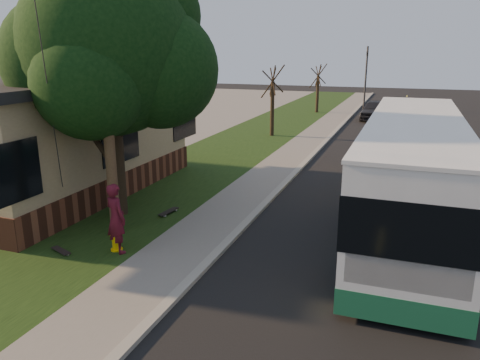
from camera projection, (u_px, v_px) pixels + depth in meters
name	position (u px, v px, depth m)	size (l,w,h in m)	color
ground	(206.00, 267.00, 11.69)	(120.00, 120.00, 0.00)	black
road	(392.00, 180.00, 19.43)	(8.00, 80.00, 0.01)	black
curb	(297.00, 171.00, 20.72)	(0.25, 80.00, 0.12)	gray
sidewalk	(276.00, 169.00, 21.06)	(2.00, 80.00, 0.08)	slate
grass_verge	(205.00, 163.00, 22.21)	(5.00, 80.00, 0.07)	black
building_lot	(37.00, 149.00, 25.49)	(15.00, 80.00, 0.04)	slate
fire_hydrant	(116.00, 237.00, 12.43)	(0.32, 0.32, 0.74)	yellow
utility_pole	(104.00, 74.00, 12.42)	(2.86, 3.21, 9.07)	#473321
leafy_tree	(111.00, 52.00, 14.06)	(6.30, 6.00, 7.80)	black
bare_tree_near	(272.00, 102.00, 28.55)	(1.38, 1.21, 4.31)	black
bare_tree_far	(318.00, 89.00, 39.29)	(1.38, 1.21, 4.03)	black
traffic_signal	(366.00, 73.00, 41.45)	(0.18, 0.22, 5.50)	#2D2D30
transit_bus	(412.00, 170.00, 13.99)	(2.84, 12.30, 3.33)	silver
skateboarder	(116.00, 218.00, 12.17)	(0.69, 0.45, 1.88)	#4A0E1C
skateboard_main	(169.00, 212.00, 15.29)	(0.32, 0.91, 0.08)	black
skateboard_spare	(61.00, 251.00, 12.35)	(0.76, 0.45, 0.07)	black
dumpster	(22.00, 173.00, 17.87)	(1.57, 1.30, 1.29)	black
distant_car	(374.00, 110.00, 35.92)	(1.76, 4.37, 1.49)	black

